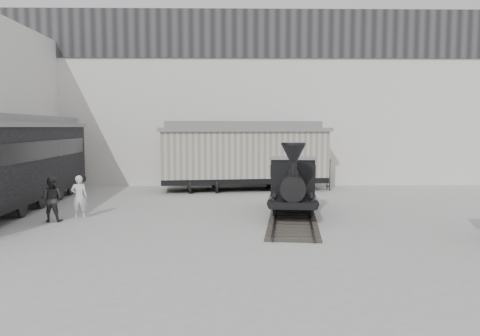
{
  "coord_description": "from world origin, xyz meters",
  "views": [
    {
      "loc": [
        -0.17,
        -15.78,
        3.71
      ],
      "look_at": [
        0.18,
        3.81,
        2.0
      ],
      "focal_mm": 35.0,
      "sensor_mm": 36.0,
      "label": 1
    }
  ],
  "objects_px": {
    "locomotive": "(293,189)",
    "visitor_a": "(79,197)",
    "boxcar": "(244,154)",
    "passenger_coach": "(9,162)",
    "visitor_b": "(51,199)"
  },
  "relations": [
    {
      "from": "visitor_a",
      "to": "boxcar",
      "type": "bearing_deg",
      "value": -135.1
    },
    {
      "from": "locomotive",
      "to": "visitor_b",
      "type": "relative_size",
      "value": 4.93
    },
    {
      "from": "locomotive",
      "to": "visitor_b",
      "type": "distance_m",
      "value": 9.77
    },
    {
      "from": "passenger_coach",
      "to": "visitor_b",
      "type": "distance_m",
      "value": 3.89
    },
    {
      "from": "locomotive",
      "to": "boxcar",
      "type": "relative_size",
      "value": 0.86
    },
    {
      "from": "locomotive",
      "to": "boxcar",
      "type": "distance_m",
      "value": 8.22
    },
    {
      "from": "boxcar",
      "to": "visitor_a",
      "type": "xyz_separation_m",
      "value": [
        -6.92,
        -8.51,
        -1.25
      ]
    },
    {
      "from": "boxcar",
      "to": "passenger_coach",
      "type": "distance_m",
      "value": 12.53
    },
    {
      "from": "locomotive",
      "to": "boxcar",
      "type": "height_order",
      "value": "boxcar"
    },
    {
      "from": "boxcar",
      "to": "locomotive",
      "type": "bearing_deg",
      "value": -83.65
    },
    {
      "from": "boxcar",
      "to": "visitor_b",
      "type": "xyz_separation_m",
      "value": [
        -7.8,
        -9.16,
        -1.24
      ]
    },
    {
      "from": "locomotive",
      "to": "visitor_a",
      "type": "relative_size",
      "value": 4.98
    },
    {
      "from": "visitor_a",
      "to": "visitor_b",
      "type": "xyz_separation_m",
      "value": [
        -0.88,
        -0.65,
        0.01
      ]
    },
    {
      "from": "boxcar",
      "to": "visitor_a",
      "type": "distance_m",
      "value": 11.04
    },
    {
      "from": "locomotive",
      "to": "visitor_a",
      "type": "distance_m",
      "value": 8.83
    }
  ]
}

